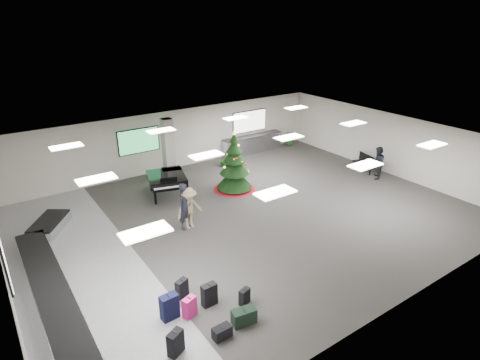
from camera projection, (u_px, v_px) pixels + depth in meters
ground at (250, 216)px, 16.99m from camera, size 18.00×18.00×0.00m
room_envelope at (233, 162)px, 16.39m from camera, size 18.02×14.02×3.21m
baggage_carousel at (52, 277)px, 12.74m from camera, size 2.28×9.71×0.43m
service_counter at (252, 144)px, 24.43m from camera, size 4.05×0.65×1.08m
suitcase_0 at (176, 343)px, 10.06m from camera, size 0.49×0.40×0.69m
suitcase_1 at (209, 295)px, 11.75m from camera, size 0.46×0.26×0.73m
pink_suitcase at (190, 307)px, 11.31m from camera, size 0.45×0.34×0.65m
suitcase_3 at (182, 288)px, 12.11m from camera, size 0.44×0.34×0.60m
navy_suitcase at (169, 307)px, 11.21m from camera, size 0.52×0.32×0.79m
green_duffel at (244, 316)px, 11.09m from camera, size 0.72×0.44×0.47m
suitcase_7 at (244, 297)px, 11.82m from camera, size 0.39×0.28×0.53m
black_duffel at (222, 332)px, 10.63m from camera, size 0.52×0.29×0.35m
christmas_tree at (234, 169)px, 19.22m from camera, size 2.07×2.07×2.96m
grand_piano at (167, 179)px, 18.51m from camera, size 2.15×2.50×1.22m
bench at (365, 162)px, 21.60m from camera, size 0.83×1.51×0.91m
traveler_a at (185, 206)px, 15.72m from camera, size 0.83×0.71×1.91m
traveler_b at (189, 208)px, 15.77m from camera, size 1.16×0.72×1.73m
traveler_bench at (377, 163)px, 20.50m from camera, size 1.05×1.01×1.70m
potted_plant_left at (224, 159)px, 22.23m from camera, size 0.61×0.55×0.89m
potted_plant_right at (289, 138)px, 25.84m from camera, size 0.57×0.57×0.89m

